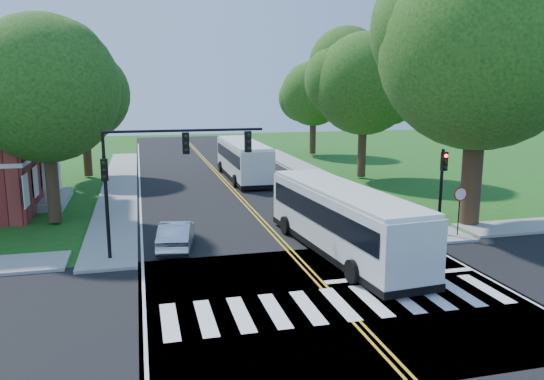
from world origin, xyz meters
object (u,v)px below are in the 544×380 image
object	(u,v)px
bus_follow	(243,159)
suv	(329,195)
dark_sedan	(332,196)
hatchback	(176,235)
signal_ne	(442,180)
bus_lead	(342,219)
signal_nw	(160,162)

from	to	relation	value
bus_follow	suv	world-z (taller)	bus_follow
suv	dark_sedan	xyz separation A→B (m)	(0.16, -0.18, -0.00)
hatchback	dark_sedan	xyz separation A→B (m)	(10.58, 7.18, -0.07)
signal_ne	bus_follow	distance (m)	20.89
signal_ne	bus_lead	xyz separation A→B (m)	(-5.97, -1.42, -1.32)
signal_ne	suv	world-z (taller)	signal_ne
bus_lead	bus_follow	size ratio (longest dim) A/B	1.00
suv	bus_lead	bearing A→B (deg)	71.16
signal_ne	suv	distance (m)	9.25
signal_nw	suv	bearing A→B (deg)	37.33
bus_lead	suv	size ratio (longest dim) A/B	2.67
signal_ne	bus_lead	distance (m)	6.28
bus_follow	suv	bearing A→B (deg)	107.38
dark_sedan	bus_follow	bearing A→B (deg)	-65.47
bus_lead	dark_sedan	bearing A→B (deg)	-113.10
hatchback	bus_lead	bearing A→B (deg)	170.68
suv	bus_follow	bearing A→B (deg)	-74.71
bus_lead	dark_sedan	size ratio (longest dim) A/B	2.81
hatchback	signal_ne	bearing A→B (deg)	-175.27
hatchback	dark_sedan	distance (m)	12.79
signal_nw	hatchback	world-z (taller)	signal_nw
signal_ne	hatchback	size ratio (longest dim) A/B	1.04
signal_ne	hatchback	distance (m)	13.62
signal_nw	dark_sedan	world-z (taller)	signal_nw
signal_ne	bus_lead	bearing A→B (deg)	-166.63
suv	hatchback	bearing A→B (deg)	33.33
bus_follow	hatchback	distance (m)	19.99
bus_lead	dark_sedan	xyz separation A→B (m)	(3.17, 9.69, -1.01)
bus_follow	suv	xyz separation A→B (m)	(3.51, -11.37, -1.02)
bus_lead	suv	bearing A→B (deg)	-111.98
dark_sedan	signal_ne	bearing A→B (deg)	115.63
bus_follow	dark_sedan	bearing A→B (deg)	107.84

